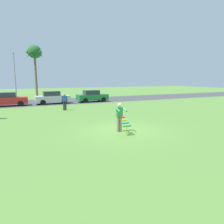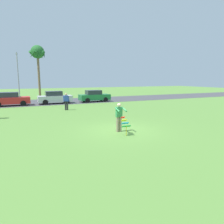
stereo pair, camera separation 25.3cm
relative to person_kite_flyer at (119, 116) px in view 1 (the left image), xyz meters
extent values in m
plane|color=#568438|center=(0.29, 0.25, -0.95)|extent=(120.00, 120.00, 0.00)
cube|color=#424247|center=(0.29, 18.27, -0.95)|extent=(120.00, 8.00, 0.01)
cylinder|color=gray|center=(0.09, 0.02, -0.50)|extent=(0.16, 0.16, 0.90)
cylinder|color=gray|center=(-0.09, 0.02, -0.50)|extent=(0.16, 0.16, 0.90)
cube|color=#338C4C|center=(0.00, 0.02, 0.25)|extent=(0.36, 0.23, 0.60)
sphere|color=beige|center=(0.00, 0.02, 0.67)|extent=(0.22, 0.22, 0.22)
cylinder|color=#338C4C|center=(0.22, -0.23, 0.43)|extent=(0.10, 0.59, 0.24)
cylinder|color=#338C4C|center=(-0.22, -0.22, 0.43)|extent=(0.10, 0.59, 0.24)
cube|color=red|center=(0.00, -0.48, 0.01)|extent=(0.23, 0.16, 0.12)
cube|color=yellow|center=(-0.01, -0.64, -0.13)|extent=(0.33, 0.16, 0.12)
cube|color=#1E99D8|center=(-0.02, -0.81, -0.27)|extent=(0.43, 0.17, 0.12)
cube|color=green|center=(-0.03, -0.97, -0.40)|extent=(0.52, 0.18, 0.12)
cylinder|color=yellow|center=(-0.03, -0.97, -0.68)|extent=(0.04, 0.04, 0.55)
cube|color=red|center=(-6.26, 15.87, -0.31)|extent=(4.21, 1.73, 0.76)
cube|color=#282D38|center=(-6.41, 15.87, 0.35)|extent=(2.03, 1.41, 0.60)
cylinder|color=black|center=(-4.95, 16.66, -0.63)|extent=(0.64, 0.22, 0.64)
cylinder|color=black|center=(-4.97, 15.05, -0.63)|extent=(0.64, 0.22, 0.64)
cube|color=silver|center=(-1.20, 15.87, -0.31)|extent=(4.20, 1.71, 0.76)
cube|color=#282D38|center=(-1.35, 15.87, 0.35)|extent=(2.02, 1.40, 0.60)
cylinder|color=black|center=(0.11, 16.67, -0.63)|extent=(0.64, 0.22, 0.64)
cylinder|color=black|center=(0.10, 15.06, -0.63)|extent=(0.64, 0.22, 0.64)
cylinder|color=black|center=(-2.50, 16.68, -0.63)|extent=(0.64, 0.22, 0.64)
cylinder|color=black|center=(-2.50, 15.06, -0.63)|extent=(0.64, 0.22, 0.64)
cube|color=#1E7238|center=(4.13, 15.87, -0.31)|extent=(4.23, 1.77, 0.76)
cube|color=#282D38|center=(3.98, 15.86, 0.35)|extent=(2.04, 1.43, 0.60)
cylinder|color=black|center=(5.42, 16.69, -0.63)|extent=(0.64, 0.23, 0.64)
cylinder|color=black|center=(5.45, 15.08, -0.63)|extent=(0.64, 0.23, 0.64)
cylinder|color=black|center=(2.82, 16.65, -0.63)|extent=(0.64, 0.23, 0.64)
cylinder|color=black|center=(2.84, 15.04, -0.63)|extent=(0.64, 0.23, 0.64)
cylinder|color=brown|center=(-2.20, 24.92, 2.65)|extent=(0.36, 0.36, 7.20)
sphere|color=#236028|center=(-2.20, 24.92, 6.45)|extent=(2.10, 2.10, 2.10)
cone|color=#236028|center=(-1.25, 24.92, 6.00)|extent=(0.44, 1.56, 1.28)
cone|color=#236028|center=(-1.90, 25.82, 6.00)|extent=(1.62, 0.90, 1.28)
cone|color=#236028|center=(-2.97, 25.48, 6.00)|extent=(1.27, 1.52, 1.28)
cone|color=#236028|center=(-2.97, 24.36, 6.00)|extent=(1.27, 1.52, 1.28)
cone|color=#236028|center=(-1.90, 24.01, 6.00)|extent=(1.62, 0.90, 1.28)
cylinder|color=#9E9EA3|center=(-5.29, 23.04, 2.55)|extent=(0.16, 0.16, 7.00)
cylinder|color=#9E9EA3|center=(-5.29, 23.74, 5.95)|extent=(0.10, 1.40, 0.10)
cube|color=#4C4C51|center=(-5.29, 24.39, 5.91)|extent=(0.24, 0.44, 0.16)
cylinder|color=#26262B|center=(-1.13, 9.90, -0.50)|extent=(0.16, 0.16, 0.90)
cylinder|color=#26262B|center=(-0.95, 9.87, -0.50)|extent=(0.16, 0.16, 0.90)
cube|color=#2D4CA5|center=(-1.04, 9.88, 0.25)|extent=(0.39, 0.27, 0.60)
sphere|color=tan|center=(-1.04, 9.88, 0.67)|extent=(0.22, 0.22, 0.22)
cylinder|color=#2D4CA5|center=(-1.28, 9.92, 0.21)|extent=(0.09, 0.09, 0.58)
cylinder|color=#2D4CA5|center=(-0.80, 9.85, 0.21)|extent=(0.09, 0.09, 0.58)
camera|label=1|loc=(-5.57, -10.57, 2.21)|focal=32.66mm
camera|label=2|loc=(-5.34, -10.68, 2.21)|focal=32.66mm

